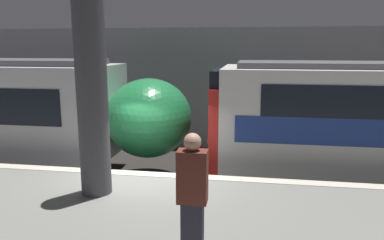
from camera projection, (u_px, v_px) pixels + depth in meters
name	position (u px, v px, depth m)	size (l,w,h in m)	color
ground_plane	(148.00, 218.00, 8.54)	(120.00, 120.00, 0.00)	#282623
station_rear_barrier	(192.00, 89.00, 14.21)	(50.00, 0.15, 4.54)	#939399
support_pillar_near	(92.00, 90.00, 6.78)	(0.57, 0.57, 3.93)	#47474C
person_waiting	(192.00, 194.00, 4.76)	(0.38, 0.24, 1.69)	#2D2D38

